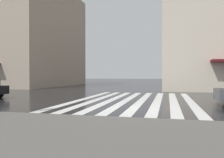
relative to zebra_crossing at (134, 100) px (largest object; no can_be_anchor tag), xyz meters
name	(u,v)px	position (x,y,z in m)	size (l,w,h in m)	color
ground_plane	(128,109)	(-4.00, -0.26, 0.00)	(220.00, 220.00, 0.00)	black
zebra_crossing	(134,100)	(0.00, 0.00, 0.00)	(13.00, 7.50, 0.01)	silver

